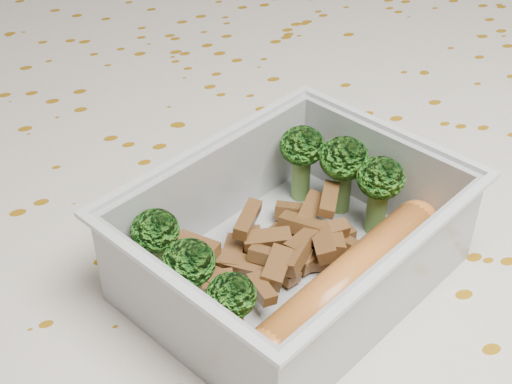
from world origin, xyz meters
name	(u,v)px	position (x,y,z in m)	size (l,w,h in m)	color
dining_table	(258,342)	(0.00, 0.00, 0.67)	(1.40, 0.90, 0.75)	brown
tablecloth	(258,286)	(0.00, 0.00, 0.72)	(1.46, 0.96, 0.19)	beige
lunch_container	(293,250)	(0.00, -0.04, 0.78)	(0.20, 0.18, 0.06)	silver
broccoli_florets	(281,206)	(0.00, -0.02, 0.79)	(0.15, 0.12, 0.05)	#608C3F
meat_pile	(282,245)	(0.00, -0.03, 0.77)	(0.10, 0.07, 0.03)	brown
sausage	(350,281)	(0.02, -0.07, 0.77)	(0.13, 0.07, 0.02)	#C96D2A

